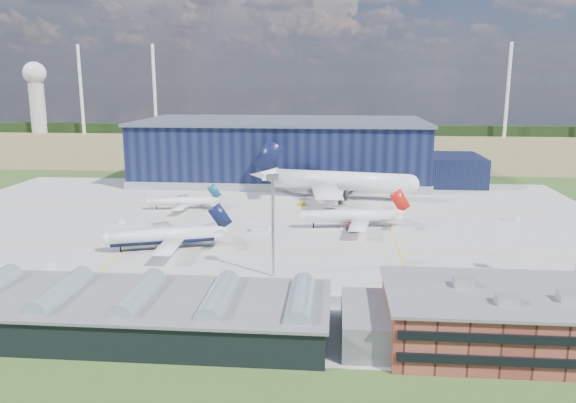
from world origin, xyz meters
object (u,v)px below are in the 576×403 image
Objects in this scene: airliner_red at (350,209)px; gse_cart_b at (120,221)px; car_a at (350,296)px; gse_tug_c at (301,204)px; airstair at (59,276)px; gse_tug_b at (203,297)px; ops_building at (526,319)px; gse_van_b at (512,218)px; light_mast_center at (273,209)px; gse_van_a at (261,228)px; hangar at (289,153)px; airliner_navy at (162,228)px; gse_van_c at (332,300)px; airliner_widebody at (341,171)px; airliner_regional at (180,197)px; car_b at (279,288)px.

airliner_red is 69.81m from gse_cart_b.
gse_cart_b is 87.51m from car_a.
gse_cart_b reaches higher than gse_tug_c.
airstair reaches higher than gse_cart_b.
gse_cart_b is (-39.54, 57.61, -0.01)m from gse_tug_b.
gse_van_b is at bearing 74.91° from ops_building.
gse_cart_b is at bearing 140.81° from light_mast_center.
gse_van_a is at bearing 49.67° from car_a.
hangar reaches higher than airliner_navy.
gse_van_b is 120.76m from gse_cart_b.
light_mast_center is 48.44m from airstair.
car_a is (23.97, -136.85, -10.98)m from hangar.
car_a is at bearing 147.53° from ops_building.
gse_van_c reaches higher than gse_tug_c.
airliner_red is at bearing 110.25° from ops_building.
gse_tug_b is 1.16× the size of gse_tug_c.
light_mast_center is 25.41m from car_a.
airliner_navy is at bearing 68.32° from airstair.
car_a is at bearing 4.42° from airstair.
light_mast_center reaches higher than ops_building.
airliner_navy is 63.49m from gse_tug_c.
light_mast_center is 6.18× the size of car_a.
gse_tug_b is at bearing 53.81° from airliner_red.
airstair is (-14.90, -26.29, -3.94)m from airliner_navy.
gse_van_a is 54.40m from car_a.
gse_tug_c is at bearing -69.76° from airliner_red.
airstair reaches higher than gse_van_b.
airliner_widebody is 58.54m from airliner_regional.
airliner_widebody is at bearing 70.34° from gse_tug_b.
light_mast_center is at bearing 77.31° from car_a.
gse_tug_c is at bearing -0.46° from gse_van_a.
airliner_navy is 0.99× the size of airliner_red.
airliner_red is (17.79, 43.77, -9.84)m from light_mast_center.
hangar is 4.25× the size of airliner_navy.
light_mast_center is 0.36× the size of airliner_widebody.
car_b is (14.39, 6.49, -0.12)m from gse_tug_b.
airliner_red is 60.09m from gse_van_c.
car_b is (47.78, -0.57, -1.01)m from airstair.
airliner_red is at bearing -72.87° from hangar.
gse_cart_b is at bearing 120.15° from gse_tug_b.
airliner_navy is 0.54× the size of airliner_widebody.
airliner_navy is 11.65× the size of gse_tug_c.
hangar is at bearing 118.56° from gse_tug_c.
car_b is (-11.24, 7.14, -0.61)m from gse_van_c.
airliner_navy is at bearing -101.79° from gse_tug_c.
gse_tug_b is at bearing -4.07° from airstair.
airliner_red is at bearing 58.71° from gse_tug_b.
gse_tug_b is 88.81m from gse_tug_c.
gse_van_a is (-7.65, 36.55, -14.22)m from light_mast_center.
airliner_red is at bearing 47.22° from airstair.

